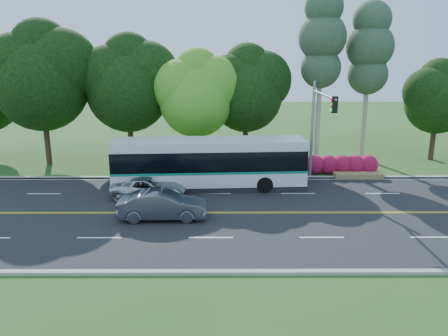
{
  "coord_description": "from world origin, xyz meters",
  "views": [
    {
      "loc": [
        0.1,
        -23.47,
        8.81
      ],
      "look_at": [
        0.18,
        2.0,
        2.13
      ],
      "focal_mm": 35.0,
      "sensor_mm": 36.0,
      "label": 1
    }
  ],
  "objects_px": {
    "traffic_signal": "(319,118)",
    "sedan": "(162,205)",
    "suv": "(148,188)",
    "transit_bus": "(209,164)"
  },
  "relations": [
    {
      "from": "sedan",
      "to": "suv",
      "type": "xyz_separation_m",
      "value": [
        -1.35,
        3.57,
        -0.14
      ]
    },
    {
      "from": "traffic_signal",
      "to": "suv",
      "type": "height_order",
      "value": "traffic_signal"
    },
    {
      "from": "traffic_signal",
      "to": "sedan",
      "type": "xyz_separation_m",
      "value": [
        -9.7,
        -6.33,
        -3.86
      ]
    },
    {
      "from": "transit_bus",
      "to": "suv",
      "type": "distance_m",
      "value": 4.42
    },
    {
      "from": "traffic_signal",
      "to": "suv",
      "type": "bearing_deg",
      "value": -165.98
    },
    {
      "from": "traffic_signal",
      "to": "sedan",
      "type": "height_order",
      "value": "traffic_signal"
    },
    {
      "from": "suv",
      "to": "sedan",
      "type": "bearing_deg",
      "value": -153.6
    },
    {
      "from": "transit_bus",
      "to": "suv",
      "type": "height_order",
      "value": "transit_bus"
    },
    {
      "from": "sedan",
      "to": "suv",
      "type": "distance_m",
      "value": 3.82
    },
    {
      "from": "traffic_signal",
      "to": "transit_bus",
      "type": "height_order",
      "value": "traffic_signal"
    }
  ]
}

